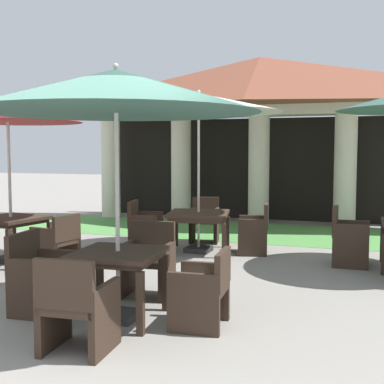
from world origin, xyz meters
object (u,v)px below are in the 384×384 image
(patio_chair_near_foreground_east, at_px, (203,290))
(patio_umbrella_mid_right, at_px, (199,104))
(patio_chair_near_foreground_south, at_px, (77,307))
(patio_chair_near_foreground_west, at_px, (40,275))
(patio_table_mid_left, at_px, (11,223))
(patio_chair_far_back_west, at_px, (349,239))
(patio_table_near_foreground, at_px, (118,261))
(patio_chair_mid_right_east, at_px, (255,230))
(patio_chair_near_foreground_north, at_px, (148,261))
(patio_chair_mid_right_north, at_px, (204,221))
(patio_umbrella_mid_left, at_px, (8,112))
(patio_umbrella_near_foreground, at_px, (116,92))
(patio_table_mid_right, at_px, (199,217))
(patio_chair_mid_right_west, at_px, (144,227))
(patio_chair_mid_left_east, at_px, (57,242))

(patio_chair_near_foreground_east, xyz_separation_m, patio_umbrella_mid_right, (-1.24, 3.61, 2.21))
(patio_chair_near_foreground_south, distance_m, patio_chair_near_foreground_west, 1.31)
(patio_table_mid_left, relative_size, patio_chair_far_back_west, 1.16)
(patio_table_near_foreground, relative_size, patio_chair_mid_right_east, 1.06)
(patio_chair_near_foreground_south, height_order, patio_chair_near_foreground_north, patio_chair_near_foreground_north)
(patio_table_near_foreground, xyz_separation_m, patio_chair_mid_right_north, (-0.52, 4.64, -0.22))
(patio_chair_near_foreground_south, bearing_deg, patio_umbrella_mid_left, 131.93)
(patio_chair_mid_right_east, bearing_deg, patio_umbrella_near_foreground, 159.03)
(patio_table_mid_left, relative_size, patio_umbrella_mid_right, 0.36)
(patio_chair_near_foreground_north, height_order, patio_chair_near_foreground_east, patio_chair_near_foreground_north)
(patio_chair_near_foreground_north, bearing_deg, patio_chair_mid_right_north, -87.33)
(patio_umbrella_near_foreground, relative_size, patio_chair_near_foreground_south, 3.40)
(patio_table_near_foreground, relative_size, patio_chair_near_foreground_east, 1.18)
(patio_chair_near_foreground_south, relative_size, patio_chair_mid_right_east, 1.00)
(patio_chair_near_foreground_north, height_order, patio_umbrella_mid_left, patio_umbrella_mid_left)
(patio_chair_near_foreground_south, bearing_deg, patio_chair_near_foreground_north, 90.00)
(patio_umbrella_mid_left, bearing_deg, patio_chair_near_foreground_north, -19.62)
(patio_chair_mid_right_north, bearing_deg, patio_table_mid_right, 90.00)
(patio_umbrella_mid_right, bearing_deg, patio_chair_near_foreground_north, -84.69)
(patio_chair_near_foreground_north, relative_size, patio_chair_far_back_west, 0.99)
(patio_table_mid_right, bearing_deg, patio_chair_mid_right_west, -168.39)
(patio_umbrella_near_foreground, bearing_deg, patio_table_near_foreground, -88.21)
(patio_chair_mid_left_east, height_order, patio_chair_mid_right_east, patio_chair_mid_right_east)
(patio_umbrella_near_foreground, relative_size, patio_chair_mid_left_east, 3.61)
(patio_umbrella_near_foreground, relative_size, patio_chair_near_foreground_west, 3.38)
(patio_table_near_foreground, relative_size, patio_table_mid_right, 0.76)
(patio_umbrella_mid_right, bearing_deg, patio_chair_far_back_west, -5.81)
(patio_chair_near_foreground_south, distance_m, patio_chair_mid_right_east, 4.84)
(patio_chair_near_foreground_east, height_order, patio_chair_near_foreground_west, patio_chair_near_foreground_west)
(patio_chair_near_foreground_south, relative_size, patio_chair_near_foreground_north, 0.98)
(patio_chair_near_foreground_south, bearing_deg, patio_chair_near_foreground_east, 45.16)
(patio_chair_mid_right_west, bearing_deg, patio_table_mid_right, 90.00)
(patio_umbrella_mid_right, bearing_deg, patio_umbrella_near_foreground, -84.94)
(patio_chair_near_foreground_south, height_order, patio_table_mid_right, patio_chair_near_foreground_south)
(patio_chair_near_foreground_north, xyz_separation_m, patio_chair_mid_left_east, (-1.87, 0.85, -0.02))
(patio_table_mid_left, bearing_deg, patio_umbrella_mid_left, 90.00)
(patio_umbrella_mid_right, relative_size, patio_chair_mid_right_north, 3.36)
(patio_umbrella_mid_right, xyz_separation_m, patio_chair_mid_right_north, (-0.20, 0.96, -2.18))
(patio_chair_mid_right_west, xyz_separation_m, patio_chair_far_back_west, (3.50, -0.06, 0.01))
(patio_chair_mid_right_west, height_order, patio_chair_far_back_west, patio_chair_far_back_west)
(patio_table_mid_left, bearing_deg, patio_chair_near_foreground_north, -19.62)
(patio_umbrella_near_foreground, height_order, patio_umbrella_mid_right, patio_umbrella_mid_right)
(patio_chair_near_foreground_south, xyz_separation_m, patio_chair_near_foreground_east, (0.85, 0.99, -0.03))
(patio_umbrella_near_foreground, bearing_deg, patio_chair_mid_right_north, 96.43)
(patio_table_near_foreground, distance_m, patio_chair_mid_left_east, 2.64)
(patio_umbrella_mid_left, distance_m, patio_chair_far_back_west, 5.69)
(patio_chair_mid_right_north, bearing_deg, patio_chair_near_foreground_east, 95.86)
(patio_chair_near_foreground_south, distance_m, patio_umbrella_mid_left, 4.58)
(patio_table_near_foreground, xyz_separation_m, patio_chair_mid_right_west, (-1.29, 3.48, -0.21))
(patio_table_near_foreground, height_order, patio_table_mid_left, patio_table_near_foreground)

